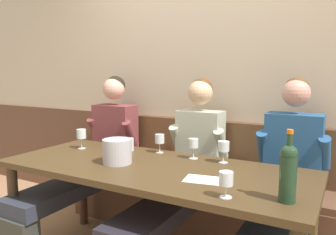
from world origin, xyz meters
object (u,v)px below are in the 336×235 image
wine_glass_left_end (193,144)px  water_tumbler_left (130,144)px  person_right_seat (283,188)px  ice_bucket (117,151)px  wall_bench (195,200)px  person_center_right_seat (91,156)px  person_center_left_seat (181,171)px  wine_glass_mid_right (223,147)px  wine_glass_mid_left (226,179)px  wine_bottle_amber_mid (288,171)px  wine_glass_center_rear (160,139)px  dining_table (152,178)px  wine_glass_near_bucket (81,135)px

wine_glass_left_end → water_tumbler_left: bearing=-177.8°
person_right_seat → ice_bucket: person_right_seat is taller
wall_bench → person_center_right_seat: person_center_right_seat is taller
wine_glass_left_end → person_center_left_seat: bearing=162.5°
wine_glass_mid_right → wine_glass_mid_left: (0.22, -0.59, -0.01)m
wine_glass_mid_left → wine_bottle_amber_mid: bearing=18.2°
wall_bench → person_center_left_seat: bearing=-82.8°
wine_bottle_amber_mid → wine_glass_mid_left: bearing=-161.8°
wine_glass_left_end → water_tumbler_left: (-0.53, -0.02, -0.05)m
water_tumbler_left → person_center_right_seat: bearing=172.1°
wall_bench → wine_glass_center_rear: bearing=-110.1°
wine_bottle_amber_mid → water_tumbler_left: (-1.24, 0.48, -0.10)m
person_center_right_seat → person_center_left_seat: (0.87, -0.01, -0.00)m
wine_glass_mid_left → wine_glass_left_end: bearing=126.9°
wall_bench → wine_glass_left_end: wall_bench is taller
dining_table → person_center_right_seat: person_center_right_seat is taller
wine_glass_mid_right → wine_glass_near_bucket: wine_glass_near_bucket is taller
person_center_right_seat → ice_bucket: (0.59, -0.40, 0.20)m
wall_bench → water_tumbler_left: 0.76m
person_center_right_seat → wine_glass_center_rear: bearing=-0.7°
person_center_left_seat → water_tumbler_left: size_ratio=13.18×
dining_table → water_tumbler_left: 0.47m
person_center_left_seat → person_right_seat: 0.72m
wine_bottle_amber_mid → person_right_seat: bearing=100.9°
wine_glass_mid_right → wine_glass_mid_left: 0.63m
wine_glass_left_end → wine_glass_near_bucket: bearing=-170.7°
dining_table → ice_bucket: size_ratio=10.49×
ice_bucket → wine_bottle_amber_mid: size_ratio=0.56×
person_center_left_seat → wine_glass_center_rear: 0.29m
dining_table → person_right_seat: 0.83m
wall_bench → wine_glass_near_bucket: wall_bench is taller
wine_glass_mid_left → person_right_seat: bearing=75.4°
wall_bench → water_tumbler_left: size_ratio=23.39×
wine_bottle_amber_mid → wine_glass_mid_right: (-0.49, 0.50, -0.04)m
person_center_right_seat → wine_glass_mid_right: bearing=-2.1°
person_center_right_seat → wine_glass_mid_right: (1.20, -0.04, 0.22)m
person_center_left_seat → wine_glass_mid_right: person_center_left_seat is taller
person_center_left_seat → wine_glass_mid_right: bearing=-6.2°
person_center_right_seat → water_tumbler_left: 0.49m
wine_glass_center_rear → wine_glass_left_end: size_ratio=0.98×
wine_glass_center_rear → wine_glass_left_end: 0.30m
wall_bench → wine_glass_near_bucket: bearing=-143.7°
person_center_right_seat → wine_glass_left_end: 1.01m
person_center_right_seat → person_center_left_seat: 0.87m
wine_bottle_amber_mid → ice_bucket: bearing=172.3°
wall_bench → wine_glass_left_end: bearing=-68.1°
person_right_seat → wine_glass_mid_left: size_ratio=10.22×
dining_table → wine_glass_mid_left: 0.70m
wine_glass_mid_right → wine_glass_mid_left: size_ratio=1.14×
dining_table → person_center_right_seat: bearing=158.0°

